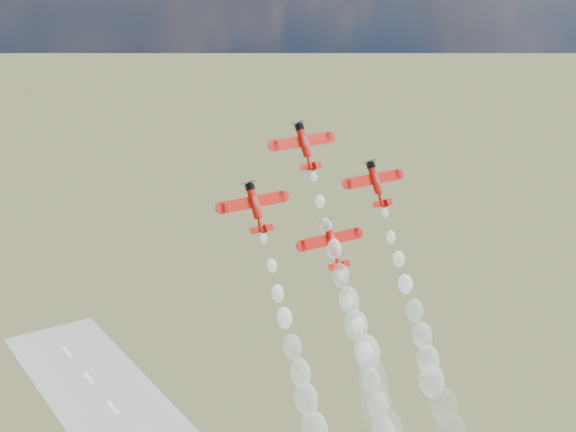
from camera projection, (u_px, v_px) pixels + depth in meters
The scene contains 6 objects.
plane_lead at pixel (305, 145), 134.64m from camera, with size 11.63×6.16×7.57m.
plane_left at pixel (255, 206), 127.28m from camera, with size 11.63×6.16×7.57m.
plane_right at pixel (376, 183), 140.04m from camera, with size 11.63×6.16×7.57m.
plane_slot at pixel (333, 244), 132.68m from camera, with size 11.63×6.16×7.57m.
smoke_trail_lead at pixel (375, 394), 129.79m from camera, with size 5.51×25.70×43.80m.
smoke_trail_right at pixel (447, 423), 135.11m from camera, with size 5.39×26.50×44.09m.
Camera 1 is at (-66.66, -102.73, 123.47)m, focal length 50.00 mm.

